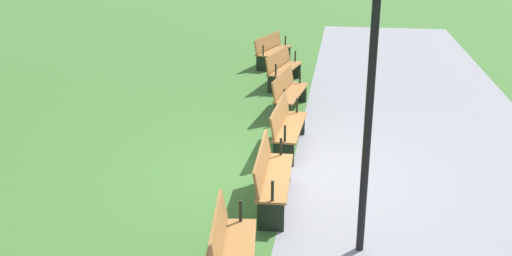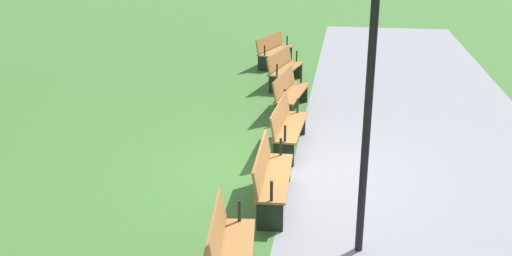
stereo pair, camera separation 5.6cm
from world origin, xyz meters
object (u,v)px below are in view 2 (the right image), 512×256
bench_2 (289,92)px  bench_3 (287,125)px  lamp_post (373,39)px  bench_4 (271,175)px  bench_0 (274,50)px  bench_5 (227,256)px  bench_1 (284,68)px

bench_2 → bench_3: (2.29, 0.19, 0.00)m
lamp_post → bench_4: bearing=-130.7°
bench_2 → bench_3: same height
bench_0 → bench_5: 11.42m
bench_0 → bench_3: (6.79, 1.14, 0.00)m
bench_5 → lamp_post: lamp_post is taller
bench_0 → bench_4: same height
bench_1 → bench_4: 6.88m
bench_0 → lamp_post: size_ratio=0.46×
lamp_post → bench_1: bearing=-166.7°
bench_0 → bench_3: same height
bench_2 → bench_0: bearing=-161.0°
bench_1 → bench_4: (6.86, 0.57, 0.00)m
bench_4 → bench_5: 2.30m
bench_1 → bench_3: bearing=19.1°
bench_5 → bench_3: bearing=170.5°
bench_3 → bench_4: same height
bench_2 → bench_5: (6.88, -0.00, 0.00)m
bench_5 → bench_1: bearing=175.2°
bench_3 → lamp_post: size_ratio=0.45×
bench_5 → lamp_post: (-1.15, 1.52, 2.33)m
bench_3 → bench_1: bearing=-170.5°
bench_0 → bench_4: size_ratio=1.02×
bench_0 → bench_1: (2.23, 0.57, 0.00)m
bench_5 → lamp_post: 3.01m
bench_3 → bench_5: 4.60m
bench_0 → bench_3: size_ratio=1.02×
bench_2 → bench_4: (4.59, 0.19, 0.00)m
bench_1 → bench_2: (2.27, 0.38, 0.00)m
bench_0 → bench_1: same height
bench_1 → lamp_post: size_ratio=0.46×
bench_1 → bench_3: size_ratio=1.02×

